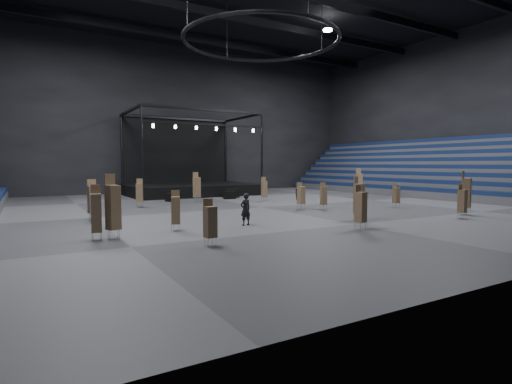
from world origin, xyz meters
TOP-DOWN VIEW (x-y plane):
  - floor at (0.00, 0.00)m, footprint 50.00×50.00m
  - wall_back at (0.00, 21.00)m, footprint 50.00×0.20m
  - wall_right at (25.00, 0.00)m, footprint 0.20×42.00m
  - bleachers_right at (22.94, 0.00)m, footprint 7.20×40.00m
  - stage at (0.00, 16.24)m, footprint 14.00×10.00m
  - truss_ring at (-0.00, 0.00)m, footprint 12.30×12.30m
  - flight_case_left at (-4.52, 8.55)m, footprint 1.26×0.87m
  - flight_case_mid at (1.22, 8.08)m, footprint 1.20×0.64m
  - flight_case_right at (2.16, 9.38)m, footprint 1.50×1.03m
  - chair_stack_0 at (9.07, -5.65)m, footprint 0.45×0.45m
  - chair_stack_1 at (-13.50, -8.20)m, footprint 0.50×0.50m
  - chair_stack_2 at (2.03, -2.63)m, footprint 0.52×0.52m
  - chair_stack_3 at (2.99, 4.42)m, footprint 0.52×0.52m
  - chair_stack_4 at (-12.70, -1.31)m, footprint 0.62×0.62m
  - chair_stack_5 at (1.38, -9.40)m, footprint 0.68×0.68m
  - chair_stack_6 at (-8.40, 4.77)m, footprint 0.65×0.65m
  - chair_stack_7 at (9.74, -10.98)m, footprint 0.71×0.71m
  - chair_stack_8 at (12.59, 2.00)m, footprint 0.70×0.70m
  - chair_stack_9 at (-12.78, -8.25)m, footprint 0.68×0.68m
  - chair_stack_10 at (3.38, -3.66)m, footprint 0.56×0.56m
  - chair_stack_11 at (-2.86, 6.53)m, footprint 0.59×0.59m
  - chair_stack_12 at (-9.58, -11.99)m, footprint 0.49×0.49m
  - chair_stack_13 at (-1.02, -11.99)m, footprint 0.55×0.55m
  - chair_stack_14 at (-9.59, -7.59)m, footprint 0.56×0.56m
  - chair_stack_15 at (7.78, -11.99)m, footprint 0.48×0.48m
  - man_center at (-5.56, -7.68)m, footprint 0.72×0.53m
  - crew_member at (6.35, 3.68)m, footprint 0.77×0.87m

SIDE VIEW (x-z plane):
  - floor at x=0.00m, z-range 0.00..0.00m
  - flight_case_left at x=-4.52m, z-range 0.00..0.76m
  - flight_case_mid at x=1.22m, z-range 0.00..0.78m
  - flight_case_right at x=2.16m, z-range 0.00..0.91m
  - crew_member at x=6.35m, z-range 0.00..1.48m
  - man_center at x=-5.56m, z-range 0.00..1.82m
  - chair_stack_0 at x=9.07m, z-range 0.07..1.98m
  - chair_stack_12 at x=-9.58m, z-range 0.07..2.06m
  - chair_stack_10 at x=3.38m, z-range 0.06..2.10m
  - chair_stack_2 at x=2.03m, z-range 0.07..2.13m
  - chair_stack_14 at x=-9.59m, z-range 0.05..2.16m
  - chair_stack_15 at x=7.78m, z-range 0.04..2.22m
  - chair_stack_3 at x=2.99m, z-range 0.05..2.30m
  - chair_stack_6 at x=-8.40m, z-range 0.06..2.35m
  - chair_stack_13 at x=-1.02m, z-range 0.05..2.42m
  - chair_stack_1 at x=-13.50m, z-range 0.02..2.56m
  - chair_stack_4 at x=-12.70m, z-range 0.07..2.58m
  - chair_stack_5 at x=1.38m, z-range 0.04..2.74m
  - chair_stack_11 at x=-2.86m, z-range 0.05..2.77m
  - stage at x=0.00m, z-range -3.15..6.05m
  - chair_stack_9 at x=-12.78m, z-range 0.02..3.01m
  - chair_stack_7 at x=9.74m, z-range 0.03..3.01m
  - chair_stack_8 at x=12.59m, z-range 0.02..3.04m
  - bleachers_right at x=22.94m, z-range -1.47..4.93m
  - wall_back at x=0.00m, z-range 0.00..18.00m
  - wall_right at x=25.00m, z-range 0.00..18.00m
  - truss_ring at x=0.00m, z-range 10.43..15.58m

